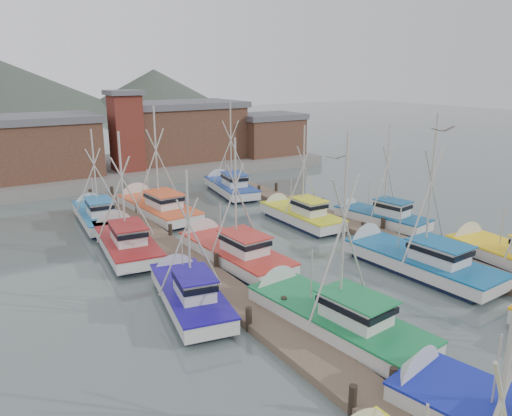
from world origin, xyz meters
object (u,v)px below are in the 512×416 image
lookout_tower (126,130)px  boat_8 (230,250)px  boat_4 (327,314)px  boat_12 (155,206)px

lookout_tower → boat_8: size_ratio=0.86×
lookout_tower → boat_4: 37.12m
lookout_tower → boat_8: lookout_tower is taller
lookout_tower → boat_8: (-2.36, -26.72, -4.87)m
lookout_tower → boat_4: size_ratio=0.83×
boat_4 → boat_8: 9.99m
boat_8 → boat_4: bearing=-95.6°
boat_8 → boat_12: bearing=87.2°
lookout_tower → boat_4: (-2.72, -36.70, -4.87)m
boat_4 → boat_8: size_ratio=1.03×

